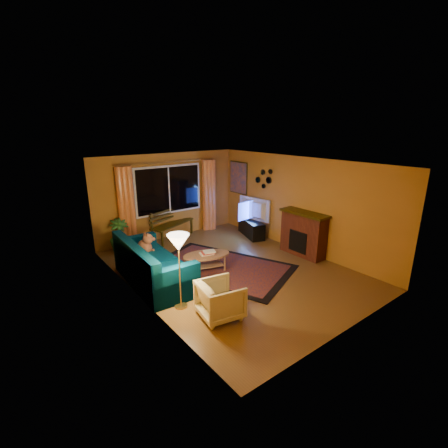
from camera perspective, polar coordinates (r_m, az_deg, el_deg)
floor at (r=7.73m, az=1.36°, el=-8.05°), size 4.50×6.00×0.02m
ceiling at (r=7.04m, az=1.51°, el=10.85°), size 4.50×6.00×0.02m
wall_back at (r=9.74m, az=-9.76°, el=4.86°), size 4.50×0.02×2.50m
wall_left at (r=6.19m, az=-15.12°, el=-2.62°), size 0.02×6.00×2.50m
wall_right at (r=8.83m, az=12.96°, el=3.41°), size 0.02×6.00×2.50m
window at (r=9.65m, az=-9.63°, el=5.96°), size 2.00×0.02×1.30m
curtain_rod at (r=9.49m, az=-9.75°, el=10.66°), size 3.20×0.03×0.03m
curtain_left at (r=9.12m, az=-16.83°, el=2.70°), size 0.36×0.36×2.24m
curtain_right at (r=10.34m, az=-2.75°, el=5.06°), size 0.36×0.36×2.24m
bench at (r=9.77m, az=-8.97°, el=-1.27°), size 1.59×1.01×0.46m
potted_plant at (r=9.02m, az=-17.92°, el=-2.00°), size 0.55×0.55×0.90m
sofa at (r=7.12m, az=-12.34°, el=-6.54°), size 1.11×2.36×0.94m
dog at (r=7.50m, az=-13.82°, el=-3.58°), size 0.31×0.42×0.45m
armchair at (r=5.83m, az=-0.67°, el=-12.89°), size 0.78×0.82×0.73m
floor_lamp at (r=6.00m, az=-7.81°, el=-8.38°), size 0.30×0.30×1.43m
rug at (r=7.82m, az=-0.57°, el=-7.59°), size 3.14×3.76×0.02m
coffee_table at (r=7.62m, az=-3.08°, el=-6.72°), size 1.38×1.38×0.40m
tv_console at (r=9.94m, az=4.82°, el=-0.68°), size 0.77×1.25×0.50m
television at (r=9.78m, az=4.91°, el=2.59°), size 0.29×1.18×0.68m
fireplace at (r=8.63m, az=13.78°, el=-1.83°), size 0.40×1.20×1.10m
mirror_cluster at (r=9.55m, az=6.98°, el=8.10°), size 0.06×0.60×0.56m
painting at (r=10.43m, az=2.55°, el=8.13°), size 0.04×0.76×0.96m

